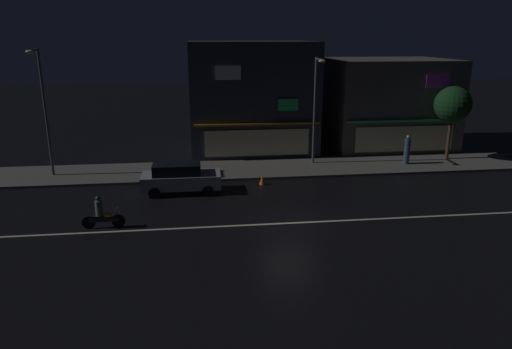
# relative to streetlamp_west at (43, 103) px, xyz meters

# --- Properties ---
(ground_plane) EXTENTS (140.00, 140.00, 0.00)m
(ground_plane) POSITION_rel_streetlamp_west_xyz_m (12.91, -8.90, -4.56)
(ground_plane) COLOR black
(lane_divider_stripe) EXTENTS (33.46, 0.16, 0.01)m
(lane_divider_stripe) POSITION_rel_streetlamp_west_xyz_m (12.91, -8.90, -4.56)
(lane_divider_stripe) COLOR beige
(lane_divider_stripe) RESTS_ON ground
(sidewalk_far) EXTENTS (35.22, 4.41, 0.14)m
(sidewalk_far) POSITION_rel_streetlamp_west_xyz_m (12.91, 0.24, -4.49)
(sidewalk_far) COLOR #5B5954
(sidewalk_far) RESTS_ON ground
(storefront_left_block) EXTENTS (9.03, 7.76, 6.68)m
(storefront_left_block) POSITION_rel_streetlamp_west_xyz_m (23.48, 6.25, -1.23)
(storefront_left_block) COLOR #56514C
(storefront_left_block) RESTS_ON ground
(storefront_center_block) EXTENTS (8.99, 8.81, 7.98)m
(storefront_center_block) POSITION_rel_streetlamp_west_xyz_m (12.91, 6.77, -0.58)
(storefront_center_block) COLOR #2D333D
(storefront_center_block) RESTS_ON ground
(streetlamp_west) EXTENTS (0.44, 1.64, 7.55)m
(streetlamp_west) POSITION_rel_streetlamp_west_xyz_m (0.00, 0.00, 0.00)
(streetlamp_west) COLOR #47494C
(streetlamp_west) RESTS_ON sidewalk_far
(streetlamp_mid) EXTENTS (0.44, 1.64, 6.91)m
(streetlamp_mid) POSITION_rel_streetlamp_west_xyz_m (16.52, 0.85, -0.33)
(streetlamp_mid) COLOR #47494C
(streetlamp_mid) RESTS_ON sidewalk_far
(pedestrian_on_sidewalk) EXTENTS (0.39, 0.39, 1.93)m
(pedestrian_on_sidewalk) POSITION_rel_streetlamp_west_xyz_m (22.64, 0.06, -3.53)
(pedestrian_on_sidewalk) COLOR #334766
(pedestrian_on_sidewalk) RESTS_ON sidewalk_far
(street_tree) EXTENTS (2.45, 2.45, 4.99)m
(street_tree) POSITION_rel_streetlamp_west_xyz_m (26.05, 1.02, -0.69)
(street_tree) COLOR #473323
(street_tree) RESTS_ON sidewalk_far
(parked_car_near_kerb) EXTENTS (4.30, 1.98, 1.67)m
(parked_car_near_kerb) POSITION_rel_streetlamp_west_xyz_m (7.85, -3.72, -3.69)
(parked_car_near_kerb) COLOR #9EA0A5
(parked_car_near_kerb) RESTS_ON ground
(motorcycle_following) EXTENTS (1.90, 0.60, 1.52)m
(motorcycle_following) POSITION_rel_streetlamp_west_xyz_m (4.51, -8.38, -3.93)
(motorcycle_following) COLOR black
(motorcycle_following) RESTS_ON ground
(traffic_cone) EXTENTS (0.36, 0.36, 0.55)m
(traffic_cone) POSITION_rel_streetlamp_west_xyz_m (12.54, -2.84, -4.29)
(traffic_cone) COLOR orange
(traffic_cone) RESTS_ON ground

